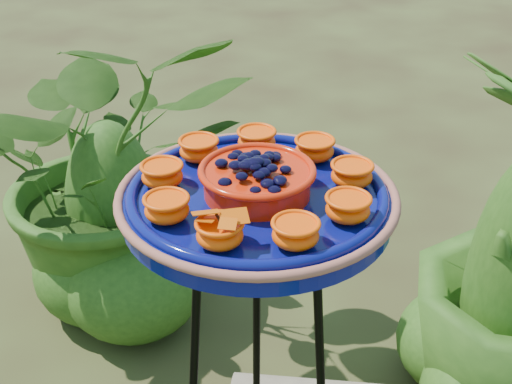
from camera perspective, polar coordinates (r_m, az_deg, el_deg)
tripod_stand at (r=1.35m, az=0.08°, el=-14.02°), size 0.38×0.38×0.85m
feeder_dish at (r=1.13m, az=0.09°, el=-0.23°), size 0.53×0.53×0.10m
shrub_back_left at (r=2.18m, az=-11.74°, el=2.20°), size 1.08×1.03×0.93m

